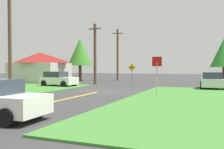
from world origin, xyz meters
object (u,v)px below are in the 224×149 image
object	(u,v)px
stop_sign	(157,69)
utility_pole_near	(10,36)
parked_car_near_building	(58,79)
car_on_crossroad	(212,81)
direction_sign	(132,72)
pine_tree_center	(80,52)
utility_pole_far	(118,54)
utility_pole_mid	(95,53)
barn	(40,67)
oak_tree_left	(224,53)

from	to	relation	value
stop_sign	utility_pole_near	distance (m)	11.24
parked_car_near_building	utility_pole_near	world-z (taller)	utility_pole_near
stop_sign	car_on_crossroad	world-z (taller)	stop_sign
stop_sign	direction_sign	distance (m)	11.53
stop_sign	direction_sign	world-z (taller)	stop_sign
stop_sign	utility_pole_near	size ratio (longest dim) A/B	0.33
utility_pole_near	pine_tree_center	world-z (taller)	utility_pole_near
utility_pole_far	pine_tree_center	bearing A→B (deg)	-146.22
parked_car_near_building	utility_pole_mid	bearing A→B (deg)	72.53
stop_sign	utility_pole_mid	distance (m)	14.25
stop_sign	barn	world-z (taller)	barn
utility_pole_near	direction_sign	distance (m)	14.85
parked_car_near_building	utility_pole_near	distance (m)	9.40
car_on_crossroad	oak_tree_left	size ratio (longest dim) A/B	0.74
parked_car_near_building	car_on_crossroad	distance (m)	15.84
utility_pole_far	parked_car_near_building	bearing A→B (deg)	-96.65
parked_car_near_building	utility_pole_near	bearing A→B (deg)	-73.85
oak_tree_left	pine_tree_center	xyz separation A→B (m)	(-20.33, -0.70, 0.48)
stop_sign	car_on_crossroad	size ratio (longest dim) A/B	0.67
utility_pole_near	oak_tree_left	distance (m)	25.46
stop_sign	barn	xyz separation A→B (m)	(-18.24, 10.45, 0.09)
utility_pole_far	utility_pole_near	bearing A→B (deg)	-90.54
utility_pole_near	utility_pole_mid	bearing A→B (deg)	86.94
direction_sign	oak_tree_left	bearing A→B (deg)	33.04
utility_pole_mid	utility_pole_far	xyz separation A→B (m)	(-0.50, 9.37, 0.37)
direction_sign	utility_pole_near	bearing A→B (deg)	-111.91
car_on_crossroad	pine_tree_center	size ratio (longest dim) A/B	0.66
utility_pole_far	direction_sign	world-z (taller)	utility_pole_far
utility_pole_near	barn	xyz separation A→B (m)	(-7.75, 13.61, -2.40)
utility_pole_near	oak_tree_left	xyz separation A→B (m)	(15.60, 20.12, -0.52)
utility_pole_near	pine_tree_center	xyz separation A→B (m)	(-4.73, 19.42, -0.04)
parked_car_near_building	utility_pole_mid	xyz separation A→B (m)	(2.15, 4.83, 3.00)
stop_sign	utility_pole_far	bearing A→B (deg)	-72.66
utility_pole_mid	utility_pole_near	bearing A→B (deg)	-93.06
stop_sign	utility_pole_near	xyz separation A→B (m)	(-10.49, -3.16, 2.49)
car_on_crossroad	barn	distance (m)	22.09
pine_tree_center	oak_tree_left	bearing A→B (deg)	1.96
stop_sign	oak_tree_left	xyz separation A→B (m)	(5.10, 16.96, 1.97)
car_on_crossroad	utility_pole_far	world-z (taller)	utility_pole_far
utility_pole_mid	pine_tree_center	bearing A→B (deg)	131.93
parked_car_near_building	utility_pole_far	world-z (taller)	utility_pole_far
utility_pole_near	direction_sign	bearing A→B (deg)	68.09
utility_pole_far	utility_pole_mid	bearing A→B (deg)	-86.95
car_on_crossroad	parked_car_near_building	bearing A→B (deg)	97.46
parked_car_near_building	barn	xyz separation A→B (m)	(-6.31, 5.08, 1.27)
utility_pole_near	utility_pole_mid	distance (m)	13.40
utility_pole_far	barn	size ratio (longest dim) A/B	1.15
oak_tree_left	direction_sign	bearing A→B (deg)	-146.96
utility_pole_near	direction_sign	size ratio (longest dim) A/B	3.42
car_on_crossroad	barn	world-z (taller)	barn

